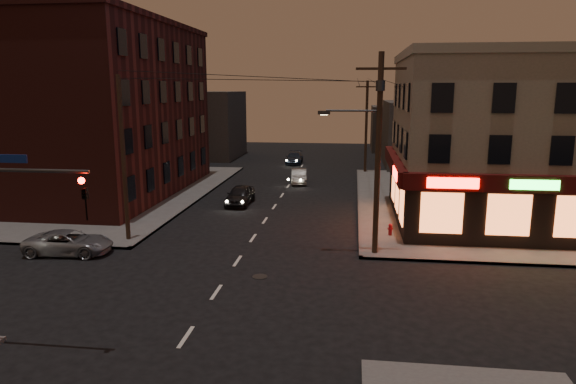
% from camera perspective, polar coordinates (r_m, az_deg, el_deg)
% --- Properties ---
extents(ground, '(120.00, 120.00, 0.00)m').
position_cam_1_polar(ground, '(22.21, -7.97, -10.97)').
color(ground, black).
rests_on(ground, ground).
extents(sidewalk_ne, '(24.00, 28.00, 0.15)m').
position_cam_1_polar(sidewalk_ne, '(41.57, 24.51, -1.17)').
color(sidewalk_ne, '#514F4C').
rests_on(sidewalk_ne, ground).
extents(sidewalk_nw, '(24.00, 28.00, 0.15)m').
position_cam_1_polar(sidewalk_nw, '(46.15, -23.59, 0.07)').
color(sidewalk_nw, '#514F4C').
rests_on(sidewalk_nw, ground).
extents(pizza_building, '(15.85, 12.85, 10.50)m').
position_cam_1_polar(pizza_building, '(34.92, 24.62, 5.36)').
color(pizza_building, tan).
rests_on(pizza_building, sidewalk_ne).
extents(brick_apartment, '(12.00, 20.00, 13.00)m').
position_cam_1_polar(brick_apartment, '(43.70, -20.30, 8.44)').
color(brick_apartment, '#4A1C18').
rests_on(brick_apartment, sidewalk_nw).
extents(bg_building_ne_a, '(10.00, 12.00, 7.00)m').
position_cam_1_polar(bg_building_ne_a, '(58.59, 15.62, 6.23)').
color(bg_building_ne_a, '#3F3D3A').
rests_on(bg_building_ne_a, ground).
extents(bg_building_nw, '(9.00, 10.00, 8.00)m').
position_cam_1_polar(bg_building_nw, '(64.66, -9.50, 7.40)').
color(bg_building_nw, '#3F3D3A').
rests_on(bg_building_nw, ground).
extents(bg_building_ne_b, '(8.00, 8.00, 6.00)m').
position_cam_1_polar(bg_building_ne_b, '(72.27, 12.46, 6.91)').
color(bg_building_ne_b, '#3F3D3A').
rests_on(bg_building_ne_b, ground).
extents(utility_pole_main, '(4.20, 0.44, 10.00)m').
position_cam_1_polar(utility_pole_main, '(25.74, 9.76, 5.34)').
color(utility_pole_main, '#382619').
rests_on(utility_pole_main, sidewalk_ne).
extents(utility_pole_far, '(0.26, 0.26, 9.00)m').
position_cam_1_polar(utility_pole_far, '(51.93, 8.69, 7.18)').
color(utility_pole_far, '#382619').
rests_on(utility_pole_far, sidewalk_ne).
extents(utility_pole_west, '(0.24, 0.24, 9.00)m').
position_cam_1_polar(utility_pole_west, '(29.29, -17.81, 3.50)').
color(utility_pole_west, '#382619').
rests_on(utility_pole_west, sidewalk_nw).
extents(suv_cross, '(4.54, 2.35, 1.22)m').
position_cam_1_polar(suv_cross, '(28.91, -23.18, -5.18)').
color(suv_cross, gray).
rests_on(suv_cross, ground).
extents(sedan_near, '(1.74, 4.14, 1.40)m').
position_cam_1_polar(sedan_near, '(37.92, -5.35, -0.34)').
color(sedan_near, black).
rests_on(sedan_near, ground).
extents(sedan_mid, '(1.72, 3.91, 1.25)m').
position_cam_1_polar(sedan_mid, '(46.17, 1.23, 1.74)').
color(sedan_mid, slate).
rests_on(sedan_mid, ground).
extents(sedan_far, '(1.92, 4.47, 1.28)m').
position_cam_1_polar(sedan_far, '(58.29, 0.70, 3.80)').
color(sedan_far, '#182231').
rests_on(sedan_far, ground).
extents(fire_hydrant, '(0.31, 0.31, 0.68)m').
position_cam_1_polar(fire_hydrant, '(30.03, 11.30, -4.03)').
color(fire_hydrant, maroon).
rests_on(fire_hydrant, sidewalk_ne).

